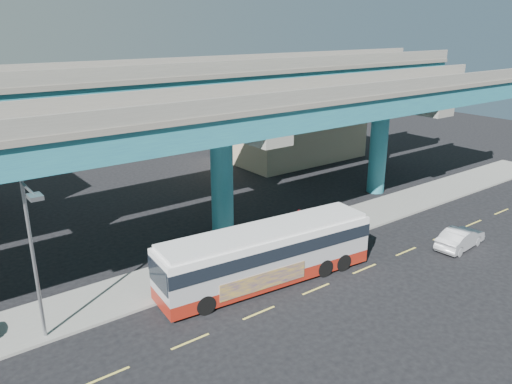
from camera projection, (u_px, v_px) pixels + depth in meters
ground at (312, 287)px, 27.87m from camera, size 120.00×120.00×0.00m
sidewalk at (253, 252)px, 32.00m from camera, size 70.00×4.00×0.15m
lane_markings at (316, 289)px, 27.64m from camera, size 58.00×0.12×0.01m
viaduct at (219, 103)px, 31.84m from camera, size 52.00×12.40×11.70m
building_beige at (289, 125)px, 54.42m from camera, size 14.00×10.23×7.00m
transit_bus at (267, 253)px, 27.90m from camera, size 13.04×3.99×3.30m
sedan at (460, 238)px, 32.54m from camera, size 2.19×4.44×1.38m
street_lamp at (34, 241)px, 21.24m from camera, size 0.50×2.51×7.69m
stop_sign at (298, 220)px, 31.87m from camera, size 0.73×0.35×2.63m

